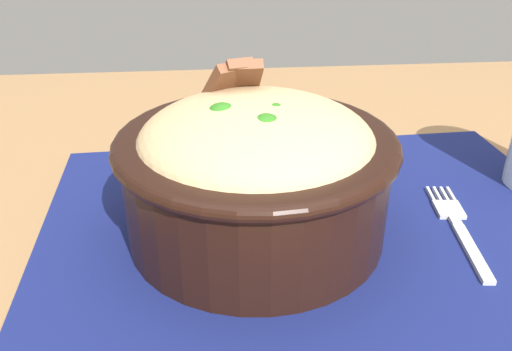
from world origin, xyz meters
name	(u,v)px	position (x,y,z in m)	size (l,w,h in m)	color
table	(297,327)	(0.00, 0.00, 0.70)	(1.19, 0.97, 0.77)	olive
placemat	(321,235)	(0.02, 0.03, 0.77)	(0.44, 0.36, 0.00)	#11194C
bowl	(256,166)	(-0.03, 0.03, 0.83)	(0.23, 0.23, 0.13)	black
fork	(457,224)	(0.13, 0.03, 0.78)	(0.03, 0.13, 0.00)	#B3B3B3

